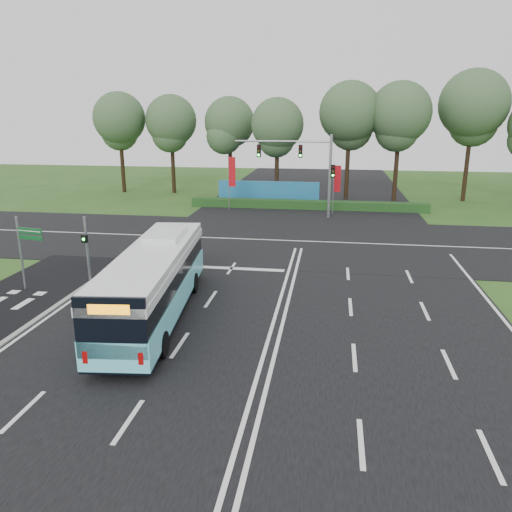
% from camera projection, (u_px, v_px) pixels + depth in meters
% --- Properties ---
extents(ground, '(120.00, 120.00, 0.00)m').
position_uv_depth(ground, '(279.00, 304.00, 23.43)').
color(ground, '#29531B').
rests_on(ground, ground).
extents(road_main, '(20.00, 120.00, 0.04)m').
position_uv_depth(road_main, '(279.00, 303.00, 23.43)').
color(road_main, black).
rests_on(road_main, ground).
extents(road_cross, '(120.00, 14.00, 0.05)m').
position_uv_depth(road_cross, '(298.00, 241.00, 34.83)').
color(road_cross, black).
rests_on(road_cross, ground).
extents(kerb_strip, '(0.25, 18.00, 0.12)m').
position_uv_depth(kerb_strip, '(45.00, 314.00, 22.04)').
color(kerb_strip, gray).
rests_on(kerb_strip, ground).
extents(city_bus, '(3.61, 11.70, 3.30)m').
position_uv_depth(city_bus, '(155.00, 282.00, 21.37)').
color(city_bus, '#6DEDFE').
rests_on(city_bus, ground).
extents(pedestrian_signal, '(0.31, 0.42, 3.55)m').
position_uv_depth(pedestrian_signal, '(87.00, 247.00, 25.77)').
color(pedestrian_signal, gray).
rests_on(pedestrian_signal, ground).
extents(street_sign, '(1.47, 0.34, 3.80)m').
position_uv_depth(street_sign, '(25.00, 245.00, 24.45)').
color(street_sign, gray).
rests_on(street_sign, ground).
extents(banner_flag_left, '(0.71, 0.27, 4.98)m').
position_uv_depth(banner_flag_left, '(231.00, 175.00, 45.22)').
color(banner_flag_left, gray).
rests_on(banner_flag_left, ground).
extents(banner_flag_mid, '(0.64, 0.16, 4.34)m').
position_uv_depth(banner_flag_mid, '(336.00, 182.00, 43.95)').
color(banner_flag_mid, gray).
rests_on(banner_flag_mid, ground).
extents(traffic_light_gantry, '(8.41, 0.28, 7.00)m').
position_uv_depth(traffic_light_gantry, '(309.00, 163.00, 41.61)').
color(traffic_light_gantry, gray).
rests_on(traffic_light_gantry, ground).
extents(hedge, '(22.00, 1.20, 0.80)m').
position_uv_depth(hedge, '(307.00, 205.00, 46.61)').
color(hedge, '#193915').
rests_on(hedge, ground).
extents(blue_hoarding, '(10.00, 0.30, 2.20)m').
position_uv_depth(blue_hoarding, '(268.00, 192.00, 49.38)').
color(blue_hoarding, '#1C699A').
rests_on(blue_hoarding, ground).
extents(eucalyptus_row, '(53.65, 8.52, 12.88)m').
position_uv_depth(eucalyptus_row, '(354.00, 116.00, 50.18)').
color(eucalyptus_row, black).
rests_on(eucalyptus_row, ground).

